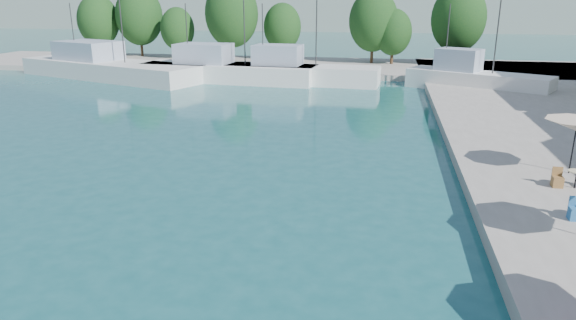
% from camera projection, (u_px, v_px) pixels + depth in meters
% --- Properties ---
extents(quay_far, '(90.00, 16.00, 0.60)m').
position_uv_depth(quay_far, '(301.00, 66.00, 62.99)').
color(quay_far, gray).
rests_on(quay_far, ground).
extents(hill_west, '(180.00, 40.00, 16.00)m').
position_uv_depth(hill_west, '(280.00, 0.00, 151.75)').
color(hill_west, gray).
rests_on(hill_west, ground).
extents(hill_east, '(140.00, 40.00, 12.00)m').
position_uv_depth(hill_east, '(514.00, 6.00, 158.53)').
color(hill_east, gray).
rests_on(hill_east, ground).
extents(trawler_01, '(23.13, 13.17, 10.20)m').
position_uv_depth(trawler_01, '(107.00, 68.00, 55.75)').
color(trawler_01, silver).
rests_on(trawler_01, ground).
extents(trawler_02, '(18.52, 6.23, 10.20)m').
position_uv_depth(trawler_02, '(225.00, 71.00, 53.32)').
color(trawler_02, white).
rests_on(trawler_02, ground).
extents(trawler_03, '(16.05, 5.17, 10.20)m').
position_uv_depth(trawler_03, '(296.00, 73.00, 52.04)').
color(trawler_03, silver).
rests_on(trawler_03, ground).
extents(trawler_04, '(12.94, 8.98, 10.20)m').
position_uv_depth(trawler_04, '(474.00, 80.00, 47.50)').
color(trawler_04, white).
rests_on(trawler_04, ground).
extents(tree_01, '(5.58, 5.58, 8.26)m').
position_uv_depth(tree_01, '(98.00, 21.00, 70.57)').
color(tree_01, '#3F2B19').
rests_on(tree_01, quay_far).
extents(tree_02, '(6.32, 6.32, 9.35)m').
position_uv_depth(tree_02, '(139.00, 16.00, 69.94)').
color(tree_02, '#3F2B19').
rests_on(tree_02, quay_far).
extents(tree_03, '(4.48, 4.48, 6.63)m').
position_uv_depth(tree_03, '(177.00, 29.00, 67.92)').
color(tree_03, '#3F2B19').
rests_on(tree_03, quay_far).
extents(tree_04, '(6.77, 6.77, 10.02)m').
position_uv_depth(tree_04, '(232.00, 14.00, 65.28)').
color(tree_04, '#3F2B19').
rests_on(tree_04, quay_far).
extents(tree_05, '(4.85, 4.85, 7.18)m').
position_uv_depth(tree_05, '(282.00, 27.00, 66.43)').
color(tree_05, '#3F2B19').
rests_on(tree_05, quay_far).
extents(tree_06, '(5.92, 5.92, 8.77)m').
position_uv_depth(tree_06, '(373.00, 21.00, 62.30)').
color(tree_06, '#3F2B19').
rests_on(tree_06, quay_far).
extents(tree_07, '(4.44, 4.44, 6.57)m').
position_uv_depth(tree_07, '(393.00, 32.00, 61.80)').
color(tree_07, '#3F2B19').
rests_on(tree_07, quay_far).
extents(tree_08, '(6.35, 6.35, 9.40)m').
position_uv_depth(tree_08, '(459.00, 18.00, 60.52)').
color(tree_08, '#3F2B19').
rests_on(tree_08, quay_far).
extents(cafe_table_03, '(1.82, 0.70, 0.76)m').
position_uv_depth(cafe_table_03, '(575.00, 182.00, 21.56)').
color(cafe_table_03, black).
rests_on(cafe_table_03, quay_right).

